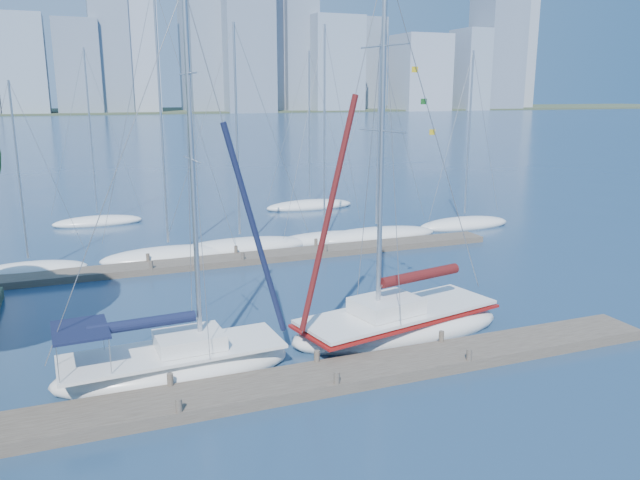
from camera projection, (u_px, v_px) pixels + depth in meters
name	position (u px, v px, depth m)	size (l,w,h in m)	color
ground	(326.00, 383.00, 20.90)	(700.00, 700.00, 0.00)	#17294B
near_dock	(326.00, 378.00, 20.86)	(26.00, 2.00, 0.40)	#433A31
far_dock	(256.00, 258.00, 36.08)	(30.00, 1.80, 0.36)	#433A31
far_shore	(90.00, 112.00, 311.32)	(800.00, 100.00, 1.50)	#38472D
sailboat_navy	(173.00, 347.00, 21.20)	(8.18, 3.11, 13.22)	white
sailboat_maroon	(398.00, 309.00, 24.80)	(9.42, 4.73, 14.56)	white
bg_boat_0	(30.00, 270.00, 33.33)	(6.23, 3.27, 10.42)	white
bg_boat_1	(169.00, 255.00, 36.21)	(8.03, 5.11, 15.60)	white
bg_boat_2	(240.00, 247.00, 38.08)	(8.77, 2.70, 13.75)	white
bg_boat_3	(324.00, 239.00, 40.38)	(7.26, 4.71, 13.81)	white
bg_boat_4	(376.00, 235.00, 41.28)	(8.95, 4.26, 12.77)	white
bg_boat_5	(464.00, 224.00, 44.90)	(7.53, 3.97, 12.64)	white
bg_boat_6	(98.00, 221.00, 45.93)	(6.47, 2.47, 12.83)	white
bg_boat_7	(310.00, 205.00, 52.31)	(7.68, 2.76, 13.06)	white
skyline	(133.00, 34.00, 283.35)	(503.50, 51.31, 120.94)	#7D8DA1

